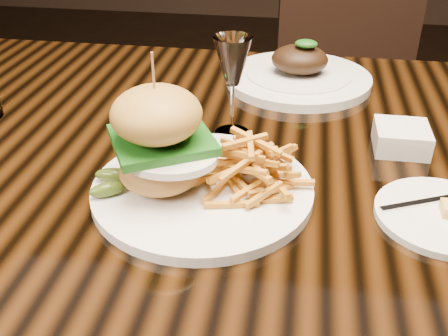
# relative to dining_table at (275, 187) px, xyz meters

# --- Properties ---
(dining_table) EXTENTS (1.60, 0.90, 0.75)m
(dining_table) POSITION_rel_dining_table_xyz_m (0.00, 0.00, 0.00)
(dining_table) COLOR black
(dining_table) RESTS_ON ground
(burger_plate) EXTENTS (0.30, 0.30, 0.20)m
(burger_plate) POSITION_rel_dining_table_xyz_m (-0.10, -0.15, 0.13)
(burger_plate) COLOR silver
(burger_plate) RESTS_ON dining_table
(side_saucer) EXTENTS (0.17, 0.17, 0.02)m
(side_saucer) POSITION_rel_dining_table_xyz_m (0.22, -0.16, 0.08)
(side_saucer) COLOR silver
(side_saucer) RESTS_ON dining_table
(ramekin) EXTENTS (0.09, 0.09, 0.04)m
(ramekin) POSITION_rel_dining_table_xyz_m (0.19, 0.02, 0.10)
(ramekin) COLOR silver
(ramekin) RESTS_ON dining_table
(wine_glass) EXTENTS (0.06, 0.06, 0.16)m
(wine_glass) POSITION_rel_dining_table_xyz_m (-0.08, 0.03, 0.20)
(wine_glass) COLOR white
(wine_glass) RESTS_ON dining_table
(far_dish) EXTENTS (0.29, 0.29, 0.09)m
(far_dish) POSITION_rel_dining_table_xyz_m (0.02, 0.27, 0.09)
(far_dish) COLOR silver
(far_dish) RESTS_ON dining_table
(chair_far) EXTENTS (0.52, 0.52, 0.95)m
(chair_far) POSITION_rel_dining_table_xyz_m (0.18, 0.89, -0.13)
(chair_far) COLOR black
(chair_far) RESTS_ON ground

